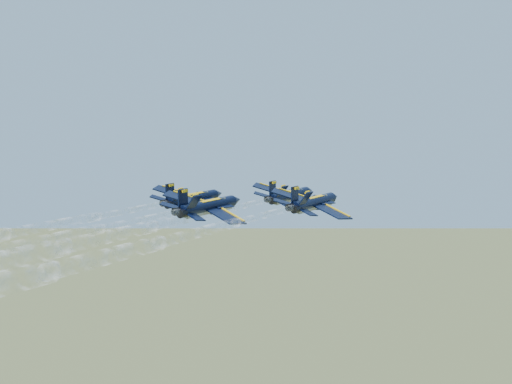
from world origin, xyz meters
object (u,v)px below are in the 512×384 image
Objects in this scene: jet_left at (193,199)px; jet_slot at (209,206)px; jet_lead at (291,195)px; jet_right at (314,202)px.

jet_left is 13.29m from jet_slot.
jet_lead and jet_right have the same top height.
jet_left and jet_slot have the same top height.
jet_left is at bearing 130.63° from jet_slot.
jet_lead is 1.00× the size of jet_left.
jet_right is (17.06, 3.74, 0.00)m from jet_left.
jet_left is 1.00× the size of jet_right.
jet_right is at bearing -52.36° from jet_lead.
jet_lead is at bearing 55.87° from jet_left.
jet_lead is 1.00× the size of jet_right.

